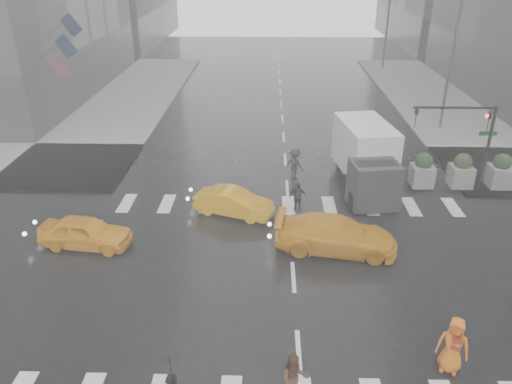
{
  "coord_description": "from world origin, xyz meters",
  "views": [
    {
      "loc": [
        -1.01,
        -15.79,
        11.2
      ],
      "look_at": [
        -1.48,
        2.0,
        2.62
      ],
      "focal_mm": 35.0,
      "sensor_mm": 36.0,
      "label": 1
    }
  ],
  "objects_px": {
    "pedestrian_brown": "(294,379)",
    "box_truck": "(367,157)",
    "pedestrian_orange": "(453,345)",
    "taxi_front": "(85,232)",
    "taxi_mid": "(234,203)",
    "traffic_signal_pole": "(471,131)"
  },
  "relations": [
    {
      "from": "traffic_signal_pole",
      "to": "box_truck",
      "type": "height_order",
      "value": "traffic_signal_pole"
    },
    {
      "from": "traffic_signal_pole",
      "to": "pedestrian_brown",
      "type": "bearing_deg",
      "value": -123.69
    },
    {
      "from": "traffic_signal_pole",
      "to": "taxi_front",
      "type": "distance_m",
      "value": 18.79
    },
    {
      "from": "pedestrian_brown",
      "to": "box_truck",
      "type": "height_order",
      "value": "box_truck"
    },
    {
      "from": "pedestrian_brown",
      "to": "taxi_front",
      "type": "distance_m",
      "value": 11.52
    },
    {
      "from": "pedestrian_orange",
      "to": "box_truck",
      "type": "bearing_deg",
      "value": 114.32
    },
    {
      "from": "pedestrian_brown",
      "to": "taxi_mid",
      "type": "xyz_separation_m",
      "value": [
        -2.36,
        10.86,
        -0.2
      ]
    },
    {
      "from": "taxi_mid",
      "to": "pedestrian_orange",
      "type": "bearing_deg",
      "value": -124.47
    },
    {
      "from": "taxi_mid",
      "to": "box_truck",
      "type": "relative_size",
      "value": 0.61
    },
    {
      "from": "pedestrian_orange",
      "to": "box_truck",
      "type": "distance_m",
      "value": 12.72
    },
    {
      "from": "pedestrian_orange",
      "to": "taxi_front",
      "type": "distance_m",
      "value": 14.62
    },
    {
      "from": "traffic_signal_pole",
      "to": "box_truck",
      "type": "bearing_deg",
      "value": 178.49
    },
    {
      "from": "pedestrian_orange",
      "to": "taxi_front",
      "type": "xyz_separation_m",
      "value": [
        -13.04,
        6.59,
        -0.28
      ]
    },
    {
      "from": "traffic_signal_pole",
      "to": "box_truck",
      "type": "xyz_separation_m",
      "value": [
        -4.97,
        0.13,
        -1.48
      ]
    },
    {
      "from": "pedestrian_orange",
      "to": "taxi_mid",
      "type": "bearing_deg",
      "value": 148.88
    },
    {
      "from": "traffic_signal_pole",
      "to": "taxi_mid",
      "type": "distance_m",
      "value": 12.27
    },
    {
      "from": "traffic_signal_pole",
      "to": "taxi_mid",
      "type": "height_order",
      "value": "traffic_signal_pole"
    },
    {
      "from": "taxi_front",
      "to": "taxi_mid",
      "type": "distance_m",
      "value": 6.72
    },
    {
      "from": "traffic_signal_pole",
      "to": "pedestrian_orange",
      "type": "xyz_separation_m",
      "value": [
        -4.59,
        -12.56,
        -2.28
      ]
    },
    {
      "from": "traffic_signal_pole",
      "to": "box_truck",
      "type": "relative_size",
      "value": 0.73
    },
    {
      "from": "pedestrian_brown",
      "to": "box_truck",
      "type": "xyz_separation_m",
      "value": [
        4.27,
        14.0,
        0.92
      ]
    },
    {
      "from": "pedestrian_brown",
      "to": "taxi_mid",
      "type": "bearing_deg",
      "value": 93.12
    }
  ]
}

